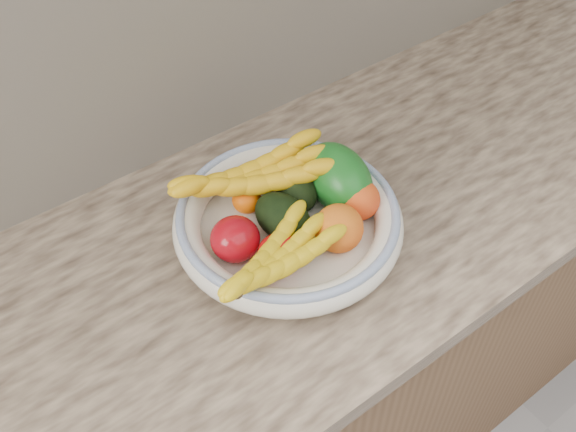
# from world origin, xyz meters

# --- Properties ---
(kitchen_counter) EXTENTS (2.44, 0.66, 1.40)m
(kitchen_counter) POSITION_xyz_m (0.00, 1.69, 0.46)
(kitchen_counter) COLOR brown
(kitchen_counter) RESTS_ON ground
(fruit_bowl) EXTENTS (0.39, 0.39, 0.08)m
(fruit_bowl) POSITION_xyz_m (0.00, 1.66, 0.95)
(fruit_bowl) COLOR silver
(fruit_bowl) RESTS_ON kitchen_counter
(clementine_back_left) EXTENTS (0.06, 0.06, 0.05)m
(clementine_back_left) POSITION_xyz_m (-0.03, 1.74, 0.95)
(clementine_back_left) COLOR #FD6905
(clementine_back_left) RESTS_ON fruit_bowl
(clementine_back_right) EXTENTS (0.05, 0.05, 0.04)m
(clementine_back_right) POSITION_xyz_m (0.04, 1.77, 0.95)
(clementine_back_right) COLOR #E44804
(clementine_back_right) RESTS_ON fruit_bowl
(tomato_left) EXTENTS (0.10, 0.10, 0.07)m
(tomato_left) POSITION_xyz_m (-0.10, 1.67, 0.96)
(tomato_left) COLOR #A10813
(tomato_left) RESTS_ON fruit_bowl
(tomato_near_left) EXTENTS (0.08, 0.08, 0.06)m
(tomato_near_left) POSITION_xyz_m (-0.06, 1.60, 0.96)
(tomato_near_left) COLOR #AD0B0C
(tomato_near_left) RESTS_ON fruit_bowl
(avocado_center) EXTENTS (0.09, 0.12, 0.08)m
(avocado_center) POSITION_xyz_m (-0.01, 1.66, 0.96)
(avocado_center) COLOR black
(avocado_center) RESTS_ON fruit_bowl
(avocado_right) EXTENTS (0.10, 0.12, 0.07)m
(avocado_right) POSITION_xyz_m (0.05, 1.70, 0.96)
(avocado_right) COLOR black
(avocado_right) RESTS_ON fruit_bowl
(green_mango) EXTENTS (0.14, 0.17, 0.13)m
(green_mango) POSITION_xyz_m (0.12, 1.67, 0.98)
(green_mango) COLOR #105616
(green_mango) RESTS_ON fruit_bowl
(peach_front) EXTENTS (0.10, 0.10, 0.08)m
(peach_front) POSITION_xyz_m (0.05, 1.58, 0.97)
(peach_front) COLOR orange
(peach_front) RESTS_ON fruit_bowl
(peach_right) EXTENTS (0.07, 0.07, 0.07)m
(peach_right) POSITION_xyz_m (0.12, 1.61, 0.97)
(peach_right) COLOR orange
(peach_right) RESTS_ON fruit_bowl
(banana_bunch_back) EXTENTS (0.33, 0.19, 0.09)m
(banana_bunch_back) POSITION_xyz_m (-0.01, 1.74, 0.99)
(banana_bunch_back) COLOR yellow
(banana_bunch_back) RESTS_ON fruit_bowl
(banana_bunch_front) EXTENTS (0.27, 0.16, 0.07)m
(banana_bunch_front) POSITION_xyz_m (-0.08, 1.58, 0.98)
(banana_bunch_front) COLOR yellow
(banana_bunch_front) RESTS_ON fruit_bowl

